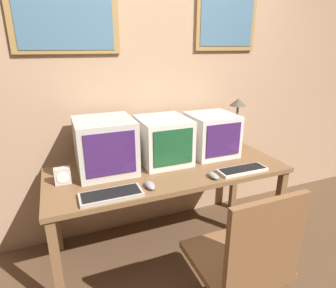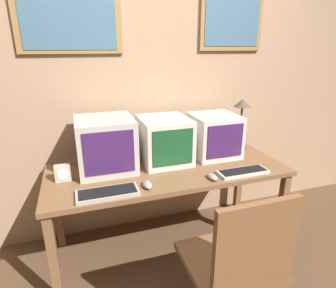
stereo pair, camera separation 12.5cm
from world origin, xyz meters
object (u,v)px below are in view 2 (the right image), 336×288
Objects in this scene: office_chair at (233,277)px; desk_clock at (63,173)px; keyboard_side at (243,172)px; monitor_right at (214,135)px; keyboard_main at (108,193)px; mouse_near_keyboard at (147,185)px; mouse_far_corner at (212,177)px; monitor_center at (164,140)px; desk_lamp at (242,112)px; monitor_left at (106,144)px.

desk_clock is at bearing 134.72° from office_chair.
keyboard_side is 1.31m from desk_clock.
keyboard_side is 3.32× the size of desk_clock.
keyboard_main is at bearing -156.57° from monitor_right.
mouse_near_keyboard is 0.12× the size of office_chair.
keyboard_side is at bearing 55.48° from office_chair.
mouse_far_corner reaches higher than keyboard_side.
mouse_near_keyboard is at bearing -28.01° from desk_clock.
monitor_center is 3.75× the size of mouse_far_corner.
desk_lamp is (0.52, 0.50, 0.33)m from mouse_far_corner.
desk_clock reaches higher than keyboard_side.
desk_clock is at bearing -174.69° from monitor_right.
monitor_left reaches higher than monitor_right.
monitor_right is at bearing 5.31° from desk_clock.
desk_lamp is 0.47× the size of office_chair.
office_chair is (0.34, -0.59, -0.34)m from mouse_near_keyboard.
monitor_right is 0.82m from mouse_near_keyboard.
mouse_far_corner is (-0.23, -0.43, -0.16)m from monitor_right.
monitor_right is at bearing 69.93° from office_chair.
keyboard_side is at bearing -118.65° from desk_lamp.
keyboard_side is at bearing 0.07° from keyboard_main.
desk_clock is (-0.79, -0.11, -0.12)m from monitor_center.
office_chair is at bearing -43.91° from keyboard_main.
desk_lamp reaches higher than mouse_far_corner.
desk_clock is (-1.24, -0.11, -0.12)m from monitor_right.
desk_lamp is (0.75, 0.07, 0.16)m from monitor_center.
monitor_left is 1.22m from desk_lamp.
monitor_center is 0.51m from mouse_far_corner.
desk_clock is 1.57m from desk_lamp.
monitor_left is 0.92m from monitor_right.
monitor_left reaches higher than office_chair.
desk_clock is (-1.01, 0.32, 0.04)m from mouse_far_corner.
keyboard_main is at bearing 179.03° from mouse_far_corner.
monitor_center is 3.54× the size of mouse_near_keyboard.
mouse_far_corner is 0.67m from office_chair.
monitor_center is 3.68× the size of desk_clock.
monitor_left reaches higher than mouse_far_corner.
mouse_near_keyboard is (-0.70, -0.40, -0.16)m from monitor_right.
desk_clock is (-0.32, -0.10, -0.14)m from monitor_left.
office_chair is (-0.14, -0.57, -0.34)m from mouse_far_corner.
keyboard_side is 3.20× the size of mouse_near_keyboard.
mouse_near_keyboard is (0.22, -0.39, -0.18)m from monitor_left.
desk_lamp is at bearing 58.06° from office_chair.
mouse_far_corner is (0.47, -0.03, -0.00)m from mouse_near_keyboard.
keyboard_main is (-0.52, -0.42, -0.17)m from monitor_center.
monitor_left is at bearing 148.67° from mouse_far_corner.
desk_lamp is (0.26, 0.48, 0.33)m from keyboard_side.
monitor_left is 3.79× the size of mouse_far_corner.
mouse_near_keyboard is at bearing -154.90° from desk_lamp.
keyboard_main is at bearing -48.07° from desk_clock.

